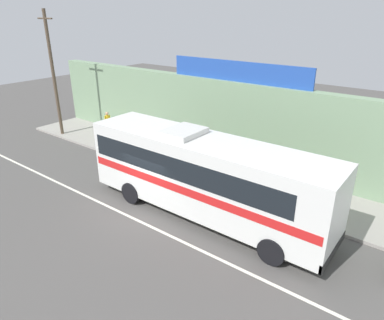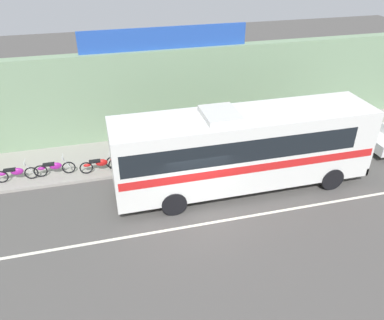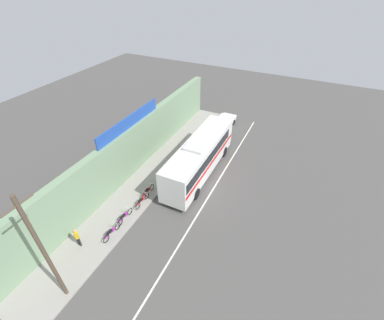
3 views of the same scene
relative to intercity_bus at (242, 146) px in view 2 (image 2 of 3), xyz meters
The scene contains 10 objects.
ground_plane 3.36m from the intercity_bus, 149.47° to the right, with size 70.00×70.00×0.00m, color #4F4C49.
sidewalk_slab 4.90m from the intercity_bus, 120.58° to the left, with size 30.00×3.60×0.14m, color gray.
storefront_facade 6.43m from the intercity_bus, 110.78° to the left, with size 30.00×0.70×4.80m, color gray.
storefront_billboard 7.15m from the intercity_bus, 108.98° to the left, with size 8.57×0.12×1.10m, color #234CAD.
road_center_stripe 3.75m from the intercity_bus, 136.74° to the right, with size 30.00×0.14×0.01m, color silver.
intercity_bus is the anchor object (origin of this frame).
motorcycle_orange 5.79m from the intercity_bus, 150.02° to the left, with size 1.86×0.56×0.94m.
motorcycle_purple 8.71m from the intercity_bus, 160.76° to the left, with size 1.87×0.56×0.94m.
motorcycle_blue 6.73m from the intercity_bus, 156.77° to the left, with size 1.94×0.56×0.94m.
motorcycle_black 10.27m from the intercity_bus, 164.19° to the left, with size 1.90×0.56×0.94m.
Camera 2 is at (-3.45, -12.16, 10.05)m, focal length 36.23 mm.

